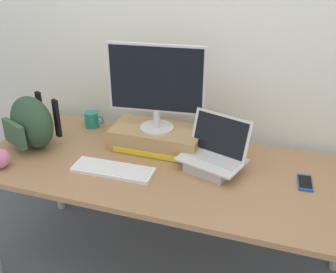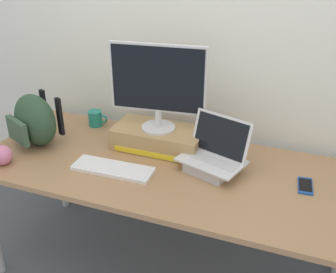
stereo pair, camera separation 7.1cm
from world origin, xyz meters
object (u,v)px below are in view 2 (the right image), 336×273
open_laptop (213,160)px  plush_toy (2,155)px  desktop_monitor (158,85)px  messenger_backpack (35,120)px  coffee_mug (96,118)px  cell_phone (305,186)px  external_keyboard (113,169)px  toner_box_yellow (159,138)px

open_laptop → plush_toy: bearing=-145.1°
desktop_monitor → messenger_backpack: bearing=-170.1°
desktop_monitor → open_laptop: desktop_monitor is taller
coffee_mug → cell_phone: (1.28, -0.24, -0.04)m
desktop_monitor → coffee_mug: size_ratio=4.06×
external_keyboard → messenger_backpack: size_ratio=1.16×
cell_phone → plush_toy: plush_toy is taller
open_laptop → external_keyboard: (-0.48, -0.19, -0.04)m
toner_box_yellow → open_laptop: open_laptop is taller
open_laptop → cell_phone: bearing=18.4°
toner_box_yellow → open_laptop: bearing=-19.5°
coffee_mug → cell_phone: 1.30m
desktop_monitor → messenger_backpack: desktop_monitor is taller
open_laptop → plush_toy: 1.10m
messenger_backpack → cell_phone: (1.48, 0.09, -0.14)m
toner_box_yellow → open_laptop: (0.35, -0.12, -0.00)m
open_laptop → coffee_mug: size_ratio=2.93×
toner_box_yellow → open_laptop: 0.37m
external_keyboard → cell_phone: external_keyboard is taller
external_keyboard → messenger_backpack: bearing=166.7°
toner_box_yellow → desktop_monitor: desktop_monitor is taller
open_laptop → messenger_backpack: (-1.01, -0.08, 0.09)m
plush_toy → messenger_backpack: bearing=82.7°
external_keyboard → coffee_mug: size_ratio=3.33×
toner_box_yellow → messenger_backpack: messenger_backpack is taller
open_laptop → plush_toy: size_ratio=3.54×
external_keyboard → messenger_backpack: 0.57m
open_laptop → messenger_backpack: messenger_backpack is taller
toner_box_yellow → cell_phone: bearing=-8.0°
external_keyboard → messenger_backpack: (-0.54, 0.11, 0.14)m
toner_box_yellow → cell_phone: 0.82m
external_keyboard → toner_box_yellow: bearing=65.8°
plush_toy → cell_phone: bearing=12.8°
desktop_monitor → external_keyboard: desktop_monitor is taller
desktop_monitor → coffee_mug: (-0.47, 0.13, -0.33)m
desktop_monitor → coffee_mug: desktop_monitor is taller
desktop_monitor → external_keyboard: (-0.13, -0.31, -0.37)m
toner_box_yellow → external_keyboard: size_ratio=1.18×
messenger_backpack → cell_phone: 1.48m
open_laptop → messenger_backpack: bearing=-158.3°
cell_phone → plush_toy: 1.55m
toner_box_yellow → external_keyboard: 0.34m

